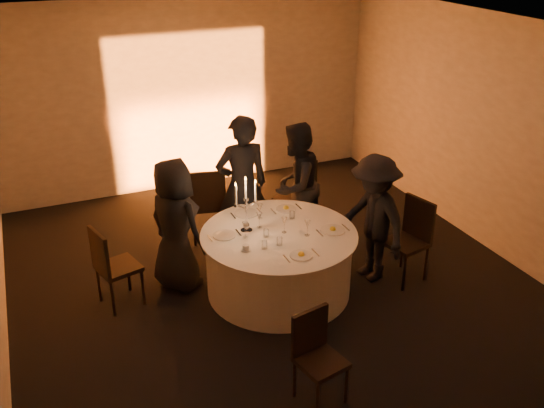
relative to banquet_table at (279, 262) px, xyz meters
name	(u,v)px	position (x,y,z in m)	size (l,w,h in m)	color
floor	(279,290)	(0.00, 0.00, -0.38)	(7.00, 7.00, 0.00)	black
ceiling	(280,33)	(0.00, 0.00, 2.62)	(7.00, 7.00, 0.00)	white
wall_back	(189,95)	(0.00, 3.50, 1.12)	(7.00, 7.00, 0.00)	#A19C96
wall_front	(511,378)	(0.00, -3.50, 1.12)	(7.00, 7.00, 0.00)	#A19C96
wall_right	(496,138)	(3.00, 0.00, 1.12)	(7.00, 7.00, 0.00)	#A19C96
uplighter_fixture	(200,186)	(0.00, 3.20, -0.33)	(0.25, 0.12, 0.10)	black
banquet_table	(279,262)	(0.00, 0.00, 0.00)	(1.80, 1.80, 0.77)	black
chair_left	(111,263)	(-1.84, 0.45, 0.17)	(0.53, 0.53, 0.98)	black
chair_back_left	(208,201)	(-0.38, 1.50, 0.22)	(0.56, 0.56, 1.06)	black
chair_back_right	(300,194)	(0.87, 1.26, 0.20)	(0.62, 0.62, 1.03)	black
chair_right	(411,235)	(1.59, -0.33, 0.19)	(0.54, 0.54, 1.02)	black
chair_front	(316,352)	(-0.39, -1.73, 0.11)	(0.46, 0.46, 0.89)	black
guest_left	(175,225)	(-1.05, 0.58, 0.42)	(0.79, 0.51, 1.62)	black
guest_back_left	(242,186)	(-0.05, 1.04, 0.55)	(0.68, 0.45, 1.88)	black
guest_back_right	(296,185)	(0.68, 0.99, 0.46)	(0.82, 0.64, 1.69)	black
guest_right	(373,219)	(1.16, -0.15, 0.41)	(1.03, 0.59, 1.59)	black
plate_left	(224,235)	(-0.59, 0.18, 0.39)	(0.36, 0.26, 0.01)	silver
plate_back_left	(246,213)	(-0.16, 0.61, 0.39)	(0.36, 0.29, 0.01)	silver
plate_back_right	(286,208)	(0.33, 0.53, 0.40)	(0.35, 0.24, 0.08)	silver
plate_right	(333,229)	(0.59, -0.19, 0.40)	(0.36, 0.28, 0.08)	silver
plate_front	(301,254)	(0.01, -0.56, 0.40)	(0.36, 0.25, 0.08)	silver
coffee_cup	(246,248)	(-0.49, -0.22, 0.42)	(0.11, 0.11, 0.07)	silver
candelabra	(246,213)	(-0.32, 0.18, 0.62)	(0.29, 0.14, 0.69)	white
wine_glass_a	(245,226)	(-0.39, 0.06, 0.52)	(0.07, 0.07, 0.19)	white
wine_glass_b	(260,208)	(-0.06, 0.43, 0.52)	(0.07, 0.07, 0.19)	white
wine_glass_c	(284,222)	(0.06, -0.01, 0.52)	(0.07, 0.07, 0.19)	white
wine_glass_d	(259,217)	(-0.15, 0.22, 0.52)	(0.07, 0.07, 0.19)	white
wine_glass_e	(307,225)	(0.27, -0.18, 0.52)	(0.07, 0.07, 0.19)	white
tumbler_a	(266,233)	(-0.17, -0.02, 0.43)	(0.07, 0.07, 0.09)	white
tumbler_b	(292,215)	(0.30, 0.28, 0.43)	(0.07, 0.07, 0.09)	white
tumbler_c	(280,241)	(-0.10, -0.25, 0.43)	(0.07, 0.07, 0.09)	white
tumbler_d	(264,245)	(-0.29, -0.26, 0.43)	(0.07, 0.07, 0.09)	white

